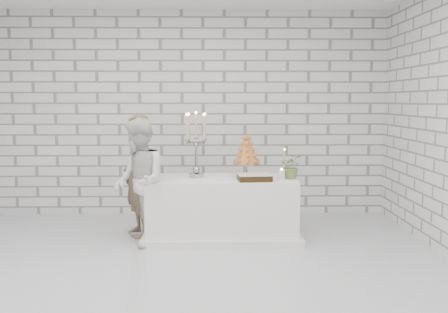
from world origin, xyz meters
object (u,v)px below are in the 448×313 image
Objects in this scene: groom at (138,176)px; candelabra at (196,145)px; cake_table at (222,208)px; bride at (139,182)px; croquembouche at (247,155)px.

groom is 1.87× the size of candelabra.
groom is 0.83m from candelabra.
cake_table is at bearing 54.67° from groom.
cake_table is 1.20× the size of bride.
croquembouche reaches higher than cake_table.
groom is (-1.05, 0.12, 0.39)m from cake_table.
candelabra is (0.73, -0.06, 0.39)m from groom.
bride is 2.78× the size of croquembouche.
bride is at bearing -163.65° from cake_table.
groom is 1.02× the size of bride.
cake_table is 1.18× the size of groom.
candelabra is at bearing 170.40° from cake_table.
candelabra is 0.64m from croquembouche.
groom reaches higher than croquembouche.
candelabra reaches higher than cake_table.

